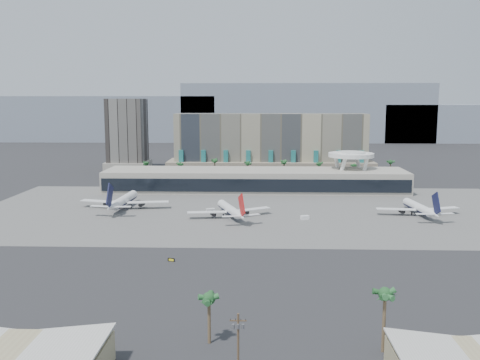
{
  "coord_description": "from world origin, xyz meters",
  "views": [
    {
      "loc": [
        1.61,
        -191.35,
        51.96
      ],
      "look_at": [
        -6.3,
        40.0,
        16.69
      ],
      "focal_mm": 40.0,
      "sensor_mm": 36.0,
      "label": 1
    }
  ],
  "objects_px": {
    "utility_pole": "(238,338)",
    "airliner_centre": "(230,210)",
    "service_vehicle_b": "(305,218)",
    "airliner_right": "(419,208)",
    "service_vehicle_a": "(211,211)",
    "taxiway_sign": "(171,260)",
    "airliner_left": "(123,201)"
  },
  "relations": [
    {
      "from": "utility_pole",
      "to": "service_vehicle_a",
      "type": "bearing_deg",
      "value": 97.13
    },
    {
      "from": "utility_pole",
      "to": "airliner_left",
      "type": "distance_m",
      "value": 164.49
    },
    {
      "from": "utility_pole",
      "to": "service_vehicle_b",
      "type": "height_order",
      "value": "utility_pole"
    },
    {
      "from": "utility_pole",
      "to": "service_vehicle_b",
      "type": "xyz_separation_m",
      "value": [
        24.02,
        132.2,
        -6.24
      ]
    },
    {
      "from": "service_vehicle_a",
      "to": "taxiway_sign",
      "type": "bearing_deg",
      "value": -117.35
    },
    {
      "from": "airliner_centre",
      "to": "taxiway_sign",
      "type": "relative_size",
      "value": 16.11
    },
    {
      "from": "airliner_centre",
      "to": "utility_pole",
      "type": "bearing_deg",
      "value": -105.73
    },
    {
      "from": "service_vehicle_a",
      "to": "service_vehicle_b",
      "type": "relative_size",
      "value": 1.15
    },
    {
      "from": "airliner_left",
      "to": "airliner_centre",
      "type": "relative_size",
      "value": 1.18
    },
    {
      "from": "airliner_centre",
      "to": "airliner_right",
      "type": "bearing_deg",
      "value": -14.59
    },
    {
      "from": "taxiway_sign",
      "to": "utility_pole",
      "type": "bearing_deg",
      "value": -52.37
    },
    {
      "from": "utility_pole",
      "to": "airliner_centre",
      "type": "relative_size",
      "value": 0.32
    },
    {
      "from": "airliner_left",
      "to": "taxiway_sign",
      "type": "bearing_deg",
      "value": -62.78
    },
    {
      "from": "service_vehicle_b",
      "to": "taxiway_sign",
      "type": "xyz_separation_m",
      "value": [
        -48.29,
        -61.9,
        -0.36
      ]
    },
    {
      "from": "airliner_centre",
      "to": "airliner_right",
      "type": "height_order",
      "value": "airliner_right"
    },
    {
      "from": "airliner_left",
      "to": "airliner_centre",
      "type": "distance_m",
      "value": 54.87
    },
    {
      "from": "utility_pole",
      "to": "service_vehicle_b",
      "type": "bearing_deg",
      "value": 79.7
    },
    {
      "from": "airliner_centre",
      "to": "service_vehicle_a",
      "type": "height_order",
      "value": "airliner_centre"
    },
    {
      "from": "utility_pole",
      "to": "airliner_right",
      "type": "xyz_separation_m",
      "value": [
        76.17,
        142.66,
        -3.69
      ]
    },
    {
      "from": "airliner_centre",
      "to": "airliner_left",
      "type": "bearing_deg",
      "value": 142.33
    },
    {
      "from": "service_vehicle_a",
      "to": "airliner_left",
      "type": "bearing_deg",
      "value": 146.95
    },
    {
      "from": "airliner_centre",
      "to": "taxiway_sign",
      "type": "distance_m",
      "value": 67.25
    },
    {
      "from": "airliner_centre",
      "to": "service_vehicle_a",
      "type": "distance_m",
      "value": 13.72
    },
    {
      "from": "utility_pole",
      "to": "airliner_centre",
      "type": "xyz_separation_m",
      "value": [
        -8.55,
        135.63,
        -3.69
      ]
    },
    {
      "from": "airliner_centre",
      "to": "service_vehicle_b",
      "type": "relative_size",
      "value": 10.9
    },
    {
      "from": "service_vehicle_b",
      "to": "taxiway_sign",
      "type": "distance_m",
      "value": 78.51
    },
    {
      "from": "airliner_left",
      "to": "airliner_centre",
      "type": "height_order",
      "value": "airliner_left"
    },
    {
      "from": "airliner_left",
      "to": "airliner_centre",
      "type": "xyz_separation_m",
      "value": [
        52.08,
        -17.25,
        -0.45
      ]
    },
    {
      "from": "airliner_left",
      "to": "service_vehicle_b",
      "type": "xyz_separation_m",
      "value": [
        84.65,
        -20.68,
        -3.0
      ]
    },
    {
      "from": "service_vehicle_a",
      "to": "airliner_right",
      "type": "bearing_deg",
      "value": -24.15
    },
    {
      "from": "utility_pole",
      "to": "airliner_left",
      "type": "bearing_deg",
      "value": 111.63
    },
    {
      "from": "airliner_right",
      "to": "service_vehicle_b",
      "type": "distance_m",
      "value": 53.25
    }
  ]
}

